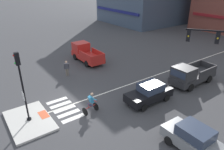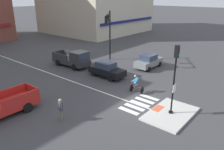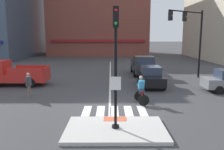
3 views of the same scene
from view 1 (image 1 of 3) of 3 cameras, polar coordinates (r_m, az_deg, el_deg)
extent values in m
plane|color=#3D3D3F|center=(17.58, -11.37, -8.48)|extent=(300.00, 300.00, 0.00)
cube|color=beige|center=(16.79, -21.33, -11.31)|extent=(4.33, 2.82, 0.15)
cube|color=#DB5B38|center=(16.94, -17.91, -10.07)|extent=(1.10, 0.60, 0.01)
cylinder|color=black|center=(16.72, -21.40, -10.93)|extent=(0.32, 0.32, 0.12)
cylinder|color=black|center=(15.64, -22.60, -4.54)|extent=(0.12, 0.12, 4.13)
cube|color=white|center=(15.72, -22.74, -5.27)|extent=(0.44, 0.03, 0.56)
cube|color=black|center=(14.67, -24.16, 3.99)|extent=(0.24, 0.28, 0.84)
sphere|color=red|center=(14.57, -24.93, 4.76)|extent=(0.12, 0.12, 0.12)
sphere|color=green|center=(14.73, -24.59, 2.94)|extent=(0.12, 0.12, 0.12)
cube|color=silver|center=(18.67, -14.57, -6.68)|extent=(0.44, 1.80, 0.01)
cube|color=silver|center=(18.05, -13.64, -7.74)|extent=(0.44, 1.80, 0.01)
cube|color=silver|center=(17.45, -12.64, -8.87)|extent=(0.44, 1.80, 0.01)
cube|color=silver|center=(16.85, -11.56, -10.09)|extent=(0.44, 1.80, 0.01)
cube|color=silver|center=(16.27, -10.39, -11.38)|extent=(0.44, 1.80, 0.01)
cube|color=silver|center=(22.99, 11.40, -0.15)|extent=(0.14, 28.00, 0.01)
cylinder|color=black|center=(16.25, 27.63, 10.32)|extent=(3.91, 2.79, 0.11)
cube|color=black|center=(16.31, 26.50, 8.94)|extent=(0.39, 0.39, 0.80)
sphere|color=gold|center=(16.15, 26.55, 8.79)|extent=(0.12, 0.12, 0.12)
cube|color=black|center=(16.18, 19.87, 9.94)|extent=(0.39, 0.39, 0.80)
sphere|color=gold|center=(16.01, 19.85, 9.80)|extent=(0.12, 0.12, 0.12)
cube|color=navy|center=(46.90, 1.08, 16.89)|extent=(14.36, 0.30, 0.50)
cube|color=slate|center=(13.97, 21.58, -16.60)|extent=(4.12, 1.74, 0.70)
cube|color=#2D384C|center=(13.61, 21.50, -14.17)|extent=(1.91, 1.50, 0.64)
cylinder|color=black|center=(15.25, 19.22, -13.94)|extent=(0.60, 0.19, 0.60)
cylinder|color=black|center=(14.16, 15.00, -16.72)|extent=(0.60, 0.19, 0.60)
cube|color=black|center=(17.91, 9.86, -5.23)|extent=(1.77, 4.13, 0.70)
cube|color=#2D384C|center=(17.69, 10.37, -3.20)|extent=(1.51, 1.93, 0.64)
cylinder|color=black|center=(16.82, 8.59, -8.68)|extent=(0.19, 0.60, 0.60)
cylinder|color=black|center=(17.86, 4.96, -6.32)|extent=(0.19, 0.60, 0.60)
cylinder|color=black|center=(18.44, 14.45, -6.02)|extent=(0.19, 0.60, 0.60)
cylinder|color=black|center=(19.39, 10.81, -4.03)|extent=(0.19, 0.60, 0.60)
cube|color=red|center=(26.24, -6.60, 4.95)|extent=(5.10, 1.90, 0.60)
cube|color=red|center=(27.32, -8.36, 7.53)|extent=(1.70, 1.80, 1.10)
cube|color=#2D384C|center=(28.00, -9.18, 8.08)|extent=(0.08, 1.62, 0.60)
cube|color=red|center=(24.79, -7.29, 5.20)|extent=(2.81, 0.12, 0.60)
cube|color=red|center=(25.63, -3.79, 6.00)|extent=(2.81, 0.12, 0.60)
cube|color=red|center=(24.00, -3.70, 4.69)|extent=(0.10, 1.80, 0.60)
cylinder|color=black|center=(27.28, -9.89, 4.85)|extent=(0.76, 0.24, 0.76)
cylinder|color=black|center=(28.06, -6.55, 5.63)|extent=(0.76, 0.24, 0.76)
cylinder|color=black|center=(24.78, -6.79, 2.99)|extent=(0.76, 0.24, 0.76)
cylinder|color=black|center=(25.64, -3.24, 3.89)|extent=(0.76, 0.24, 0.76)
cube|color=#2D2D30|center=(22.12, 20.88, -0.45)|extent=(1.94, 5.11, 0.60)
cube|color=#2D2D30|center=(20.54, 18.72, 0.57)|extent=(1.81, 1.71, 1.10)
cube|color=#2D384C|center=(19.88, 17.33, 0.21)|extent=(1.62, 0.09, 0.60)
cube|color=#2D2D30|center=(22.31, 24.44, 0.83)|extent=(0.14, 2.81, 0.60)
cube|color=#2D2D30|center=(23.13, 20.73, 2.29)|extent=(0.14, 2.81, 0.60)
cube|color=#2D2D30|center=(23.93, 24.47, 2.37)|extent=(1.80, 0.11, 0.60)
cylinder|color=black|center=(20.59, 20.34, -3.19)|extent=(0.25, 0.76, 0.76)
cylinder|color=black|center=(21.50, 16.41, -1.41)|extent=(0.25, 0.76, 0.76)
cylinder|color=black|center=(22.96, 24.59, -1.02)|extent=(0.25, 0.76, 0.76)
cylinder|color=black|center=(23.78, 20.89, 0.50)|extent=(0.25, 0.76, 0.76)
cylinder|color=black|center=(16.76, -4.36, -8.45)|extent=(0.66, 0.13, 0.66)
cylinder|color=black|center=(16.24, -7.27, -9.80)|extent=(0.66, 0.13, 0.66)
cylinder|color=#B21E1E|center=(16.38, -5.82, -8.48)|extent=(0.17, 0.89, 0.05)
cylinder|color=#B21E1E|center=(16.19, -6.36, -8.18)|extent=(0.04, 0.04, 0.30)
cylinder|color=#B21E1E|center=(16.46, -4.55, -7.00)|extent=(0.44, 0.09, 0.04)
cylinder|color=#2D334C|center=(16.32, -6.08, -7.86)|extent=(0.17, 0.41, 0.33)
cylinder|color=#2D334C|center=(16.21, -5.73, -8.09)|extent=(0.17, 0.41, 0.33)
cube|color=#338CBF|center=(16.09, -5.69, -6.56)|extent=(0.39, 0.42, 0.60)
sphere|color=tan|center=(15.95, -5.41, -5.15)|extent=(0.22, 0.22, 0.22)
cylinder|color=#338CBF|center=(16.29, -5.54, -6.12)|extent=(0.14, 0.46, 0.31)
cylinder|color=#338CBF|center=(16.08, -4.83, -6.55)|extent=(0.14, 0.46, 0.31)
cylinder|color=#6B6051|center=(22.85, -12.19, 0.74)|extent=(0.12, 0.12, 0.82)
cylinder|color=#6B6051|center=(22.87, -11.79, 0.80)|extent=(0.12, 0.12, 0.82)
cube|color=#3F3F47|center=(22.59, -12.15, 2.41)|extent=(0.30, 0.40, 0.60)
cylinder|color=#3F3F47|center=(22.58, -12.71, 2.21)|extent=(0.09, 0.09, 0.56)
cylinder|color=#3F3F47|center=(22.64, -11.56, 2.38)|extent=(0.09, 0.09, 0.56)
sphere|color=tan|center=(22.43, -12.24, 3.45)|extent=(0.22, 0.22, 0.22)
camera|label=2|loc=(27.92, -45.01, 15.78)|focal=35.75mm
camera|label=3|loc=(16.50, -57.66, -6.59)|focal=37.17mm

